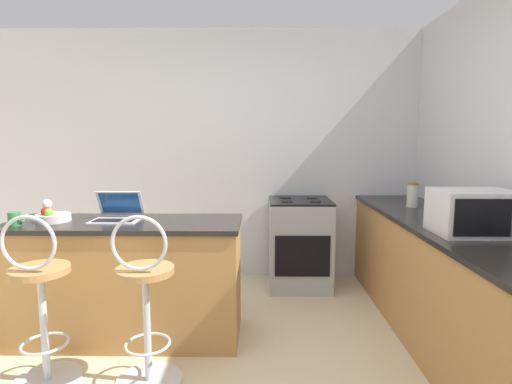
% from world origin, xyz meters
% --- Properties ---
extents(wall_back, '(12.00, 0.06, 2.60)m').
position_xyz_m(wall_back, '(0.00, 2.23, 1.30)').
color(wall_back, silver).
rests_on(wall_back, ground_plane).
extents(breakfast_bar, '(1.69, 0.62, 0.88)m').
position_xyz_m(breakfast_bar, '(-0.63, 0.82, 0.44)').
color(breakfast_bar, '#B27C42').
rests_on(breakfast_bar, ground_plane).
extents(counter_right, '(0.64, 2.73, 0.88)m').
position_xyz_m(counter_right, '(1.70, 0.85, 0.44)').
color(counter_right, '#B27C42').
rests_on(counter_right, ground_plane).
extents(bar_stool_near, '(0.40, 0.40, 1.06)m').
position_xyz_m(bar_stool_near, '(-0.94, 0.23, 0.50)').
color(bar_stool_near, silver).
rests_on(bar_stool_near, ground_plane).
extents(bar_stool_far, '(0.40, 0.40, 1.06)m').
position_xyz_m(bar_stool_far, '(-0.32, 0.23, 0.50)').
color(bar_stool_far, silver).
rests_on(bar_stool_far, ground_plane).
extents(laptop, '(0.34, 0.30, 0.21)m').
position_xyz_m(laptop, '(-0.70, 0.87, 0.94)').
color(laptop, silver).
rests_on(laptop, breakfast_bar).
extents(microwave, '(0.47, 0.37, 0.28)m').
position_xyz_m(microwave, '(1.70, 0.46, 1.02)').
color(microwave, silver).
rests_on(microwave, counter_right).
extents(stove_range, '(0.60, 0.61, 0.89)m').
position_xyz_m(stove_range, '(0.75, 1.88, 0.44)').
color(stove_range, '#9EA3A8').
rests_on(stove_range, ground_plane).
extents(pepper_mill, '(0.05, 0.05, 0.22)m').
position_xyz_m(pepper_mill, '(1.69, 0.86, 0.99)').
color(pepper_mill, brown).
rests_on(pepper_mill, counter_right).
extents(mug_green, '(0.10, 0.09, 0.10)m').
position_xyz_m(mug_green, '(-1.34, 0.67, 0.93)').
color(mug_green, '#338447').
rests_on(mug_green, breakfast_bar).
extents(mug_blue, '(0.09, 0.07, 0.09)m').
position_xyz_m(mug_blue, '(1.93, 0.80, 0.93)').
color(mug_blue, '#2D51AD').
rests_on(mug_blue, counter_right).
extents(wine_glass_tall, '(0.07, 0.07, 0.14)m').
position_xyz_m(wine_glass_tall, '(-1.25, 0.94, 0.98)').
color(wine_glass_tall, silver).
rests_on(wine_glass_tall, breakfast_bar).
extents(storage_jar, '(0.10, 0.10, 0.22)m').
position_xyz_m(storage_jar, '(1.70, 1.47, 0.99)').
color(storage_jar, silver).
rests_on(storage_jar, counter_right).
extents(fruit_bowl, '(0.24, 0.24, 0.11)m').
position_xyz_m(fruit_bowl, '(-1.15, 0.81, 0.92)').
color(fruit_bowl, silver).
rests_on(fruit_bowl, breakfast_bar).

